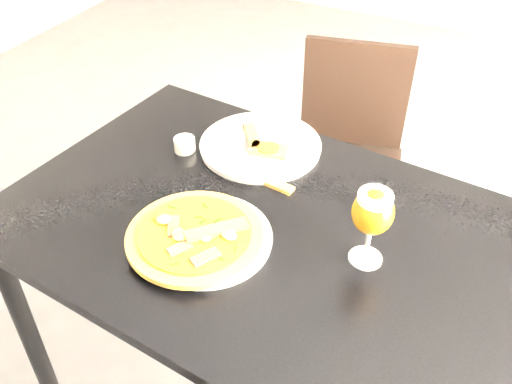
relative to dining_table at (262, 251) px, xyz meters
The scene contains 10 objects.
ground 0.69m from the dining_table, 120.83° to the left, with size 6.00×6.00×0.00m, color #5A5A5C.
dining_table is the anchor object (origin of this frame).
chair_far 0.77m from the dining_table, 92.68° to the left, with size 0.46×0.46×0.83m.
plate_main 0.17m from the dining_table, 126.79° to the right, with size 0.29×0.29×0.02m, color white.
pizza 0.20m from the dining_table, 128.19° to the right, with size 0.30×0.30×0.03m.
plate_second 0.31m from the dining_table, 117.17° to the left, with size 0.32×0.32×0.02m, color white.
crust_scraps 0.30m from the dining_table, 115.80° to the left, with size 0.17×0.13×0.01m.
loose_crust 0.17m from the dining_table, 107.45° to the left, with size 0.12×0.03×0.01m, color olive.
sauce_cup 0.37m from the dining_table, 152.01° to the left, with size 0.06×0.06×0.04m.
beer_glass 0.33m from the dining_table, ahead, with size 0.09×0.09×0.18m.
Camera 1 is at (0.53, -1.05, 1.62)m, focal length 40.00 mm.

